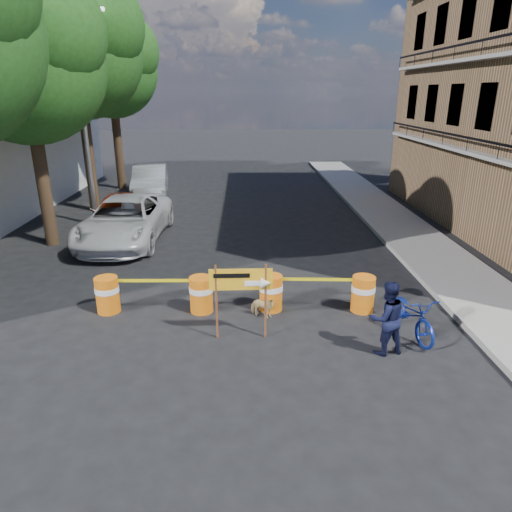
{
  "coord_description": "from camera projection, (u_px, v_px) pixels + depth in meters",
  "views": [
    {
      "loc": [
        -0.0,
        -8.62,
        5.1
      ],
      "look_at": [
        0.3,
        1.93,
        1.3
      ],
      "focal_mm": 32.0,
      "sensor_mm": 36.0,
      "label": 1
    }
  ],
  "objects": [
    {
      "name": "ground",
      "position": [
        245.0,
        343.0,
        9.84
      ],
      "size": [
        120.0,
        120.0,
        0.0
      ],
      "primitive_type": "plane",
      "color": "black",
      "rests_on": "ground"
    },
    {
      "name": "sidewalk_east",
      "position": [
        424.0,
        248.0,
        15.62
      ],
      "size": [
        2.4,
        40.0,
        0.15
      ],
      "primitive_type": "cube",
      "color": "gray",
      "rests_on": "ground"
    },
    {
      "name": "tree_mid_a",
      "position": [
        26.0,
        61.0,
        14.21
      ],
      "size": [
        5.25,
        5.0,
        8.68
      ],
      "color": "#332316",
      "rests_on": "ground"
    },
    {
      "name": "tree_mid_b",
      "position": [
        78.0,
        50.0,
        18.67
      ],
      "size": [
        5.67,
        5.4,
        9.62
      ],
      "color": "#332316",
      "rests_on": "ground"
    },
    {
      "name": "tree_far",
      "position": [
        112.0,
        69.0,
        23.54
      ],
      "size": [
        5.04,
        4.8,
        8.84
      ],
      "color": "#332316",
      "rests_on": "ground"
    },
    {
      "name": "streetlamp",
      "position": [
        85.0,
        113.0,
        17.13
      ],
      "size": [
        1.25,
        0.18,
        8.0
      ],
      "color": "gray",
      "rests_on": "ground"
    },
    {
      "name": "barrel_far_left",
      "position": [
        107.0,
        294.0,
        11.1
      ],
      "size": [
        0.58,
        0.58,
        0.9
      ],
      "color": "orange",
      "rests_on": "ground"
    },
    {
      "name": "barrel_mid_left",
      "position": [
        201.0,
        294.0,
        11.11
      ],
      "size": [
        0.58,
        0.58,
        0.9
      ],
      "color": "orange",
      "rests_on": "ground"
    },
    {
      "name": "barrel_mid_right",
      "position": [
        271.0,
        292.0,
        11.21
      ],
      "size": [
        0.58,
        0.58,
        0.9
      ],
      "color": "orange",
      "rests_on": "ground"
    },
    {
      "name": "barrel_far_right",
      "position": [
        363.0,
        293.0,
        11.15
      ],
      "size": [
        0.58,
        0.58,
        0.9
      ],
      "color": "orange",
      "rests_on": "ground"
    },
    {
      "name": "detour_sign",
      "position": [
        248.0,
        285.0,
        9.64
      ],
      "size": [
        1.34,
        0.25,
        1.72
      ],
      "rotation": [
        0.0,
        0.0,
        0.01
      ],
      "color": "#592D19",
      "rests_on": "ground"
    },
    {
      "name": "pedestrian",
      "position": [
        386.0,
        318.0,
        9.23
      ],
      "size": [
        0.89,
        0.76,
        1.59
      ],
      "primitive_type": "imported",
      "rotation": [
        0.0,
        0.0,
        3.38
      ],
      "color": "black",
      "rests_on": "ground"
    },
    {
      "name": "bicycle",
      "position": [
        412.0,
        295.0,
        9.91
      ],
      "size": [
        0.87,
        1.12,
        1.91
      ],
      "primitive_type": "imported",
      "rotation": [
        0.0,
        0.0,
        0.22
      ],
      "color": "#13299A",
      "rests_on": "ground"
    },
    {
      "name": "dog",
      "position": [
        262.0,
        307.0,
        10.89
      ],
      "size": [
        0.69,
        0.51,
        0.53
      ],
      "primitive_type": "imported",
      "rotation": [
        0.0,
        0.0,
        1.16
      ],
      "color": "#D4BA79",
      "rests_on": "ground"
    },
    {
      "name": "suv_white",
      "position": [
        125.0,
        220.0,
        16.31
      ],
      "size": [
        2.76,
        5.71,
        1.57
      ],
      "primitive_type": "imported",
      "rotation": [
        0.0,
        0.0,
        -0.03
      ],
      "color": "silver",
      "rests_on": "ground"
    },
    {
      "name": "sedan_red",
      "position": [
        119.0,
        213.0,
        17.54
      ],
      "size": [
        1.94,
        4.32,
        1.44
      ],
      "primitive_type": "imported",
      "rotation": [
        0.0,
        0.0,
        0.06
      ],
      "color": "maroon",
      "rests_on": "ground"
    },
    {
      "name": "sedan_silver",
      "position": [
        150.0,
        181.0,
        23.5
      ],
      "size": [
        2.27,
        4.92,
        1.56
      ],
      "primitive_type": "imported",
      "rotation": [
        0.0,
        0.0,
        0.13
      ],
      "color": "#ABAEB3",
      "rests_on": "ground"
    }
  ]
}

